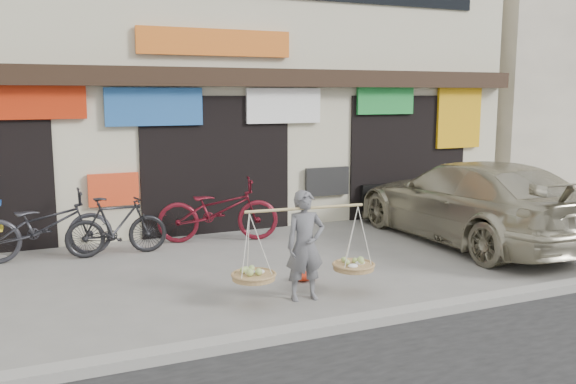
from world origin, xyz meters
name	(u,v)px	position (x,y,z in m)	size (l,w,h in m)	color
ground	(288,280)	(0.00, 0.00, 0.00)	(70.00, 70.00, 0.00)	gray
kerb	(356,322)	(0.00, -2.00, 0.06)	(70.00, 0.25, 0.12)	gray
shophouse_block	(179,63)	(0.00, 6.42, 3.45)	(14.00, 6.32, 7.00)	beige
neighbor_east	(576,80)	(13.50, 7.00, 3.20)	(12.00, 7.00, 6.40)	#BBB19A
street_vendor	(305,250)	(-0.12, -0.85, 0.67)	(1.98, 0.67, 1.48)	#5E5E62
bike_0	(44,226)	(-3.23, 2.72, 0.57)	(0.76, 2.17, 1.14)	#2A2B30
bike_1	(117,226)	(-2.10, 2.49, 0.51)	(0.48, 1.70, 1.02)	black
bike_2	(218,210)	(-0.21, 2.79, 0.59)	(0.78, 2.24, 1.18)	#5C0F1A
suv	(470,201)	(4.09, 0.90, 0.76)	(2.16, 5.26, 1.52)	#ADA68B
red_bag	(304,276)	(0.21, -0.11, 0.07)	(0.31, 0.25, 0.14)	red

